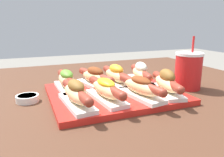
{
  "coord_description": "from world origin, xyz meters",
  "views": [
    {
      "loc": [
        -0.26,
        -0.76,
        1.0
      ],
      "look_at": [
        0.01,
        -0.09,
        0.81
      ],
      "focal_mm": 35.0,
      "sensor_mm": 36.0,
      "label": 1
    }
  ],
  "objects": [
    {
      "name": "hot_dog_3",
      "position": [
        0.16,
        -0.19,
        0.8
      ],
      "size": [
        0.1,
        0.22,
        0.08
      ],
      "color": "white",
      "rests_on": "serving_tray"
    },
    {
      "name": "hot_dog_6",
      "position": [
        0.05,
        -0.02,
        0.8
      ],
      "size": [
        0.07,
        0.22,
        0.08
      ],
      "color": "white",
      "rests_on": "serving_tray"
    },
    {
      "name": "hot_dog_5",
      "position": [
        -0.04,
        -0.03,
        0.8
      ],
      "size": [
        0.1,
        0.22,
        0.07
      ],
      "color": "white",
      "rests_on": "serving_tray"
    },
    {
      "name": "sauce_bowl",
      "position": [
        -0.27,
        -0.05,
        0.76
      ],
      "size": [
        0.07,
        0.07,
        0.02
      ],
      "color": "white",
      "rests_on": "patio_table"
    },
    {
      "name": "hot_dog_2",
      "position": [
        0.06,
        -0.19,
        0.8
      ],
      "size": [
        0.09,
        0.22,
        0.07
      ],
      "color": "white",
      "rests_on": "serving_tray"
    },
    {
      "name": "hot_dog_0",
      "position": [
        -0.14,
        -0.19,
        0.8
      ],
      "size": [
        0.08,
        0.22,
        0.07
      ],
      "color": "white",
      "rests_on": "serving_tray"
    },
    {
      "name": "hot_dog_1",
      "position": [
        -0.05,
        -0.18,
        0.8
      ],
      "size": [
        0.08,
        0.22,
        0.07
      ],
      "color": "white",
      "rests_on": "serving_tray"
    },
    {
      "name": "hot_dog_7",
      "position": [
        0.15,
        -0.03,
        0.8
      ],
      "size": [
        0.1,
        0.22,
        0.08
      ],
      "color": "white",
      "rests_on": "serving_tray"
    },
    {
      "name": "serving_tray",
      "position": [
        0.01,
        -0.11,
        0.76
      ],
      "size": [
        0.43,
        0.35,
        0.02
      ],
      "color": "red",
      "rests_on": "patio_table"
    },
    {
      "name": "drink_cup",
      "position": [
        0.3,
        -0.12,
        0.82
      ],
      "size": [
        0.1,
        0.1,
        0.2
      ],
      "color": "red",
      "rests_on": "patio_table"
    },
    {
      "name": "hot_dog_4",
      "position": [
        -0.14,
        -0.03,
        0.8
      ],
      "size": [
        0.07,
        0.22,
        0.07
      ],
      "color": "white",
      "rests_on": "serving_tray"
    }
  ]
}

